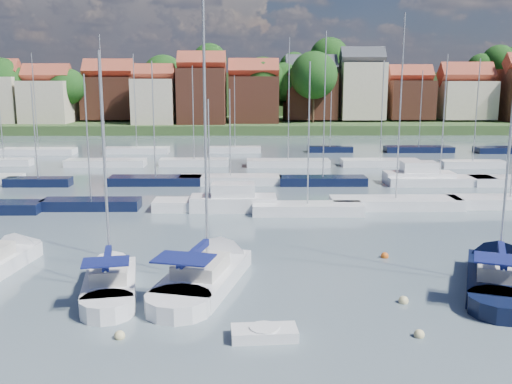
{
  "coord_description": "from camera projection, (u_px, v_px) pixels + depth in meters",
  "views": [
    {
      "loc": [
        -4.03,
        -25.67,
        10.64
      ],
      "look_at": [
        -3.53,
        14.0,
        2.72
      ],
      "focal_mm": 40.0,
      "sensor_mm": 36.0,
      "label": 1
    }
  ],
  "objects": [
    {
      "name": "sailboat_centre",
      "position": [
        213.0,
        269.0,
        31.32
      ],
      "size": [
        6.0,
        12.34,
        16.19
      ],
      "rotation": [
        0.0,
        0.0,
        1.32
      ],
      "color": "white",
      "rests_on": "ground"
    },
    {
      "name": "sailboat_far",
      "position": [
        4.0,
        259.0,
        33.02
      ],
      "size": [
        3.88,
        10.18,
        13.22
      ],
      "rotation": [
        0.0,
        0.0,
        1.44
      ],
      "color": "white",
      "rests_on": "ground"
    },
    {
      "name": "buoy_c",
      "position": [
        161.0,
        306.0,
        27.18
      ],
      "size": [
        0.42,
        0.42,
        0.42
      ],
      "primitive_type": "sphere",
      "color": "#D85914",
      "rests_on": "ground"
    },
    {
      "name": "buoy_d",
      "position": [
        419.0,
        337.0,
        23.89
      ],
      "size": [
        0.45,
        0.45,
        0.45
      ],
      "primitive_type": "sphere",
      "color": "beige",
      "rests_on": "ground"
    },
    {
      "name": "buoy_e",
      "position": [
        385.0,
        258.0,
        34.45
      ],
      "size": [
        0.47,
        0.47,
        0.47
      ],
      "primitive_type": "sphere",
      "color": "#D85914",
      "rests_on": "ground"
    },
    {
      "name": "sailboat_navy",
      "position": [
        497.0,
        272.0,
        30.77
      ],
      "size": [
        7.05,
        11.8,
        15.92
      ],
      "rotation": [
        0.0,
        0.0,
        1.19
      ],
      "color": "black",
      "rests_on": "ground"
    },
    {
      "name": "far_shore_town",
      "position": [
        272.0,
        101.0,
        156.52
      ],
      "size": [
        212.46,
        90.0,
        22.27
      ],
      "color": "#334B25",
      "rests_on": "ground"
    },
    {
      "name": "ground",
      "position": [
        283.0,
        171.0,
        66.53
      ],
      "size": [
        260.0,
        260.0,
        0.0
      ],
      "primitive_type": "plane",
      "color": "#485761",
      "rests_on": "ground"
    },
    {
      "name": "tender",
      "position": [
        264.0,
        333.0,
        23.7
      ],
      "size": [
        2.83,
        1.46,
        0.59
      ],
      "rotation": [
        0.0,
        0.0,
        0.07
      ],
      "color": "white",
      "rests_on": "ground"
    },
    {
      "name": "buoy_b",
      "position": [
        120.0,
        338.0,
        23.76
      ],
      "size": [
        0.46,
        0.46,
        0.46
      ],
      "primitive_type": "sphere",
      "color": "beige",
      "rests_on": "ground"
    },
    {
      "name": "marina_field",
      "position": [
        304.0,
        174.0,
        61.71
      ],
      "size": [
        79.62,
        41.41,
        15.93
      ],
      "color": "white",
      "rests_on": "ground"
    },
    {
      "name": "buoy_g",
      "position": [
        403.0,
        303.0,
        27.51
      ],
      "size": [
        0.48,
        0.48,
        0.48
      ],
      "primitive_type": "sphere",
      "color": "beige",
      "rests_on": "ground"
    },
    {
      "name": "sailboat_left",
      "position": [
        111.0,
        279.0,
        29.72
      ],
      "size": [
        4.2,
        9.74,
        12.94
      ],
      "rotation": [
        0.0,
        0.0,
        1.76
      ],
      "color": "white",
      "rests_on": "ground"
    }
  ]
}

